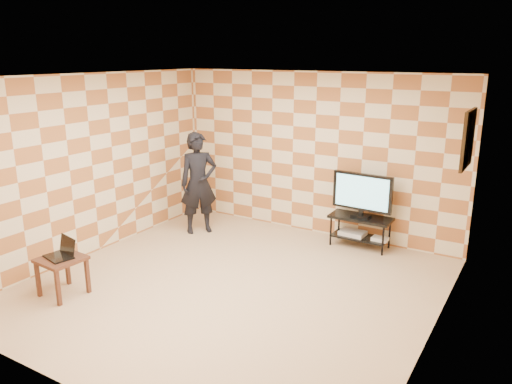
# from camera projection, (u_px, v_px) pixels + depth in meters

# --- Properties ---
(floor) EXTENTS (5.00, 5.00, 0.00)m
(floor) POSITION_uv_depth(u_px,v_px,m) (233.00, 286.00, 6.58)
(floor) COLOR tan
(floor) RESTS_ON ground
(wall_back) EXTENTS (5.00, 0.02, 2.70)m
(wall_back) POSITION_uv_depth(u_px,v_px,m) (315.00, 154.00, 8.28)
(wall_back) COLOR beige
(wall_back) RESTS_ON ground
(wall_front) EXTENTS (5.00, 0.02, 2.70)m
(wall_front) POSITION_uv_depth(u_px,v_px,m) (65.00, 254.00, 4.15)
(wall_front) COLOR beige
(wall_front) RESTS_ON ground
(wall_left) EXTENTS (0.02, 5.00, 2.70)m
(wall_left) POSITION_uv_depth(u_px,v_px,m) (92.00, 165.00, 7.46)
(wall_left) COLOR beige
(wall_left) RESTS_ON ground
(wall_right) EXTENTS (0.02, 5.00, 2.70)m
(wall_right) POSITION_uv_depth(u_px,v_px,m) (440.00, 221.00, 4.98)
(wall_right) COLOR beige
(wall_right) RESTS_ON ground
(ceiling) EXTENTS (5.00, 5.00, 0.02)m
(ceiling) POSITION_uv_depth(u_px,v_px,m) (230.00, 77.00, 5.86)
(ceiling) COLOR white
(ceiling) RESTS_ON wall_back
(wall_art) EXTENTS (0.04, 0.72, 0.72)m
(wall_art) POSITION_uv_depth(u_px,v_px,m) (468.00, 139.00, 6.11)
(wall_art) COLOR black
(wall_art) RESTS_ON wall_right
(tv_stand) EXTENTS (0.96, 0.43, 0.50)m
(tv_stand) POSITION_uv_depth(u_px,v_px,m) (360.00, 225.00, 7.85)
(tv_stand) COLOR black
(tv_stand) RESTS_ON floor
(tv) EXTENTS (0.96, 0.20, 0.69)m
(tv) POSITION_uv_depth(u_px,v_px,m) (362.00, 193.00, 7.70)
(tv) COLOR black
(tv) RESTS_ON tv_stand
(dvd_player) EXTENTS (0.41, 0.30, 0.07)m
(dvd_player) POSITION_uv_depth(u_px,v_px,m) (353.00, 233.00, 7.95)
(dvd_player) COLOR silver
(dvd_player) RESTS_ON tv_stand
(game_console) EXTENTS (0.25, 0.18, 0.05)m
(game_console) POSITION_uv_depth(u_px,v_px,m) (380.00, 239.00, 7.70)
(game_console) COLOR silver
(game_console) RESTS_ON tv_stand
(side_table) EXTENTS (0.54, 0.54, 0.50)m
(side_table) POSITION_uv_depth(u_px,v_px,m) (61.00, 264.00, 6.25)
(side_table) COLOR #3B2017
(side_table) RESTS_ON floor
(laptop) EXTENTS (0.42, 0.36, 0.24)m
(laptop) POSITION_uv_depth(u_px,v_px,m) (62.00, 253.00, 6.25)
(laptop) COLOR black
(laptop) RESTS_ON side_table
(person) EXTENTS (0.72, 0.75, 1.72)m
(person) POSITION_uv_depth(u_px,v_px,m) (199.00, 183.00, 8.40)
(person) COLOR black
(person) RESTS_ON floor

